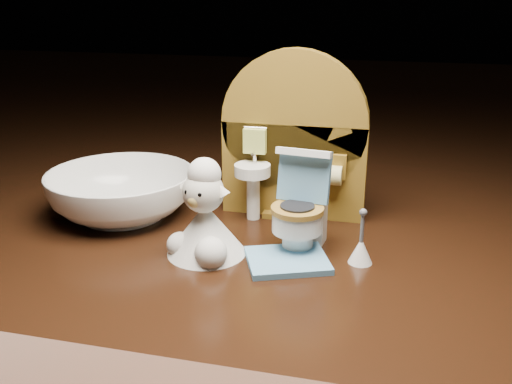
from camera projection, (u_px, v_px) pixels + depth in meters
The scene contains 6 objects.
backdrop_panel at pixel (293, 146), 0.51m from camera, with size 0.13×0.05×0.15m.
toy_toilet at pixel (301, 213), 0.45m from camera, with size 0.04×0.05×0.08m.
bath_mat at pixel (287, 260), 0.44m from camera, with size 0.06×0.05×0.00m, color #5C95BB.
toilet_brush at pixel (361, 249), 0.43m from camera, with size 0.02×0.02×0.04m.
plush_lamb at pixel (205, 221), 0.44m from camera, with size 0.06×0.06×0.08m.
ceramic_bowl at pixel (121, 194), 0.52m from camera, with size 0.13×0.13×0.04m, color white.
Camera 1 is at (0.08, -0.42, 0.20)m, focal length 40.00 mm.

